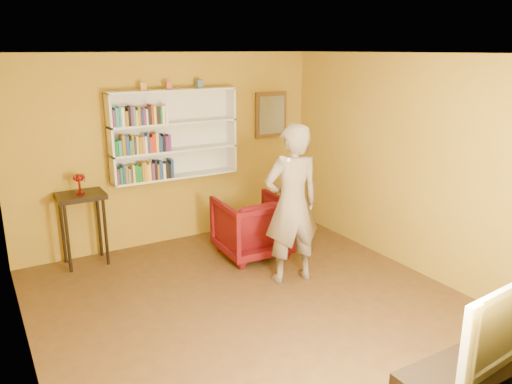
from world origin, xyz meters
TOP-DOWN VIEW (x-y plane):
  - room_shell at (0.00, 0.00)m, footprint 5.30×5.80m
  - bookshelf at (0.00, 2.41)m, footprint 1.80×0.29m
  - books_row_lower at (-0.47, 2.30)m, footprint 0.78×0.19m
  - books_row_middle at (-0.48, 2.30)m, footprint 0.76×0.19m
  - books_row_upper at (-0.49, 2.30)m, footprint 0.74×0.19m
  - ornament_left at (-0.41, 2.35)m, footprint 0.08×0.08m
  - ornament_centre at (-0.05, 2.35)m, footprint 0.08×0.08m
  - ornament_right at (0.40, 2.35)m, footprint 0.08×0.08m
  - framed_painting at (1.65, 2.46)m, footprint 0.55×0.05m
  - console_table at (-1.34, 2.25)m, footprint 0.59×0.45m
  - ruby_lustre at (-1.34, 2.25)m, footprint 0.16×0.16m
  - armchair at (0.70, 1.40)m, footprint 0.92×0.94m
  - person at (0.73, 0.49)m, footprint 0.77×0.56m
  - game_remote at (0.45, 0.24)m, footprint 0.04×0.15m
  - television at (0.62, -2.25)m, footprint 1.13×0.25m

SIDE VIEW (x-z plane):
  - armchair at x=0.70m, z-range 0.00..0.82m
  - console_table at x=-1.34m, z-range 0.32..1.28m
  - television at x=0.62m, z-range 0.55..1.19m
  - person at x=0.73m, z-range 0.00..1.94m
  - room_shell at x=0.00m, z-range -0.42..2.46m
  - books_row_lower at x=-0.47m, z-range 1.00..1.26m
  - ruby_lustre at x=-1.34m, z-range 1.02..1.28m
  - books_row_middle at x=-0.48m, z-range 1.38..1.65m
  - bookshelf at x=0.00m, z-range 0.98..2.21m
  - game_remote at x=0.45m, z-range 1.58..1.62m
  - framed_painting at x=1.65m, z-range 1.40..2.10m
  - books_row_upper at x=-0.49m, z-range 1.76..2.02m
  - ornament_left at x=-0.41m, z-range 2.21..2.32m
  - ornament_centre at x=-0.05m, z-range 2.21..2.32m
  - ornament_right at x=0.40m, z-range 2.21..2.33m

